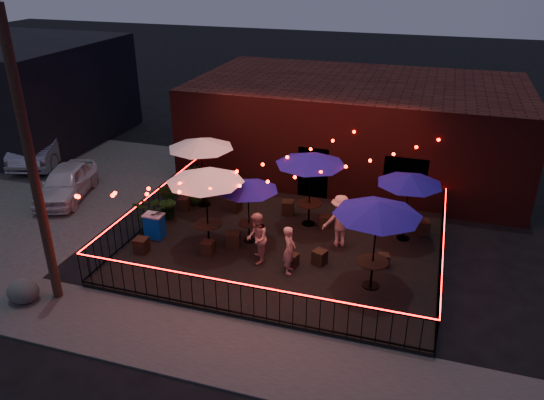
{
  "coord_description": "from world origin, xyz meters",
  "views": [
    {
      "loc": [
        4.28,
        -12.77,
        9.02
      ],
      "look_at": [
        -0.57,
        2.51,
        1.49
      ],
      "focal_mm": 35.0,
      "sensor_mm": 36.0,
      "label": 1
    }
  ],
  "objects": [
    {
      "name": "utility_pole",
      "position": [
        -5.4,
        -2.6,
        4.0
      ],
      "size": [
        0.26,
        0.26,
        8.0
      ],
      "primitive_type": "cylinder",
      "color": "#321D14",
      "rests_on": "ground"
    },
    {
      "name": "bistro_chair_5",
      "position": [
        0.62,
        0.82,
        0.36
      ],
      "size": [
        0.42,
        0.42,
        0.42
      ],
      "primitive_type": "cube",
      "rotation": [
        0.0,
        0.0,
        2.92
      ],
      "color": "black",
      "rests_on": "patio"
    },
    {
      "name": "fence_left",
      "position": [
        -5.0,
        2.0,
        0.66
      ],
      "size": [
        0.04,
        8.0,
        1.04
      ],
      "rotation": [
        0.0,
        0.0,
        1.57
      ],
      "color": "black",
      "rests_on": "patio"
    },
    {
      "name": "cafe_table_3",
      "position": [
        0.43,
        3.7,
        2.61
      ],
      "size": [
        2.61,
        2.61,
        2.7
      ],
      "rotation": [
        0.0,
        0.0,
        0.07
      ],
      "color": "black",
      "rests_on": "patio"
    },
    {
      "name": "bistro_chair_0",
      "position": [
        -4.27,
        0.16,
        0.39
      ],
      "size": [
        0.43,
        0.43,
        0.49
      ],
      "primitive_type": "cube",
      "rotation": [
        0.0,
        0.0,
        0.04
      ],
      "color": "black",
      "rests_on": "patio"
    },
    {
      "name": "car_white",
      "position": [
        -9.44,
        3.26,
        0.66
      ],
      "size": [
        2.56,
        4.16,
        1.32
      ],
      "primitive_type": "imported",
      "rotation": [
        0.0,
        0.0,
        0.28
      ],
      "color": "silver",
      "rests_on": "ground"
    },
    {
      "name": "patio",
      "position": [
        0.0,
        2.0,
        0.07
      ],
      "size": [
        10.0,
        8.0,
        0.15
      ],
      "primitive_type": "cube",
      "color": "black",
      "rests_on": "ground"
    },
    {
      "name": "patron_c",
      "position": [
        1.76,
        2.54,
        1.05
      ],
      "size": [
        1.32,
        1.04,
        1.8
      ],
      "primitive_type": "imported",
      "rotation": [
        0.0,
        0.0,
        3.51
      ],
      "color": "tan",
      "rests_on": "patio"
    },
    {
      "name": "cooler",
      "position": [
        -4.33,
        1.17,
        0.59
      ],
      "size": [
        0.66,
        0.48,
        0.87
      ],
      "rotation": [
        0.0,
        0.0,
        -0.01
      ],
      "color": "blue",
      "rests_on": "patio"
    },
    {
      "name": "ground",
      "position": [
        0.0,
        0.0,
        0.0
      ],
      "size": [
        110.0,
        110.0,
        0.0
      ],
      "primitive_type": "plane",
      "color": "black",
      "rests_on": "ground"
    },
    {
      "name": "brick_building",
      "position": [
        1.0,
        9.99,
        2.0
      ],
      "size": [
        14.0,
        8.0,
        4.0
      ],
      "color": "#37120F",
      "rests_on": "ground"
    },
    {
      "name": "cafe_table_4",
      "position": [
        3.11,
        0.45,
        2.64
      ],
      "size": [
        2.96,
        2.96,
        2.73
      ],
      "rotation": [
        0.0,
        0.0,
        0.22
      ],
      "color": "black",
      "rests_on": "patio"
    },
    {
      "name": "bistro_chair_2",
      "position": [
        -4.36,
        3.43,
        0.39
      ],
      "size": [
        0.47,
        0.47,
        0.48
      ],
      "primitive_type": "cube",
      "rotation": [
        0.0,
        0.0,
        0.16
      ],
      "color": "black",
      "rests_on": "patio"
    },
    {
      "name": "bistro_chair_10",
      "position": [
        2.56,
        4.59,
        0.36
      ],
      "size": [
        0.46,
        0.46,
        0.43
      ],
      "primitive_type": "cube",
      "rotation": [
        0.0,
        0.0,
        0.35
      ],
      "color": "black",
      "rests_on": "patio"
    },
    {
      "name": "bistro_chair_6",
      "position": [
        -0.5,
        4.27,
        0.4
      ],
      "size": [
        0.51,
        0.51,
        0.51
      ],
      "primitive_type": "cube",
      "rotation": [
        0.0,
        0.0,
        0.21
      ],
      "color": "black",
      "rests_on": "patio"
    },
    {
      "name": "cafe_table_1",
      "position": [
        -3.8,
        4.03,
        2.63
      ],
      "size": [
        2.74,
        2.74,
        2.71
      ],
      "rotation": [
        0.0,
        0.0,
        0.12
      ],
      "color": "black",
      "rests_on": "patio"
    },
    {
      "name": "bistro_chair_3",
      "position": [
        -2.48,
        3.88,
        0.41
      ],
      "size": [
        0.5,
        0.5,
        0.51
      ],
      "primitive_type": "cube",
      "rotation": [
        0.0,
        0.0,
        2.98
      ],
      "color": "black",
      "rests_on": "patio"
    },
    {
      "name": "bistro_chair_9",
      "position": [
        3.32,
        1.69,
        0.35
      ],
      "size": [
        0.42,
        0.42,
        0.4
      ],
      "primitive_type": "cube",
      "rotation": [
        0.0,
        0.0,
        3.43
      ],
      "color": "black",
      "rests_on": "patio"
    },
    {
      "name": "cafe_table_0",
      "position": [
        -2.33,
        1.15,
        2.65
      ],
      "size": [
        3.1,
        3.1,
        2.74
      ],
      "rotation": [
        0.0,
        0.0,
        0.3
      ],
      "color": "black",
      "rests_on": "patio"
    },
    {
      "name": "bistro_chair_11",
      "position": [
        4.35,
        4.17,
        0.4
      ],
      "size": [
        0.52,
        0.52,
        0.5
      ],
      "primitive_type": "cube",
      "rotation": [
        0.0,
        0.0,
        3.44
      ],
      "color": "black",
      "rests_on": "patio"
    },
    {
      "name": "bistro_chair_8",
      "position": [
        1.41,
        1.22,
        0.38
      ],
      "size": [
        0.49,
        0.49,
        0.45
      ],
      "primitive_type": "cube",
      "rotation": [
        0.0,
        0.0,
        -0.35
      ],
      "color": "black",
      "rests_on": "patio"
    },
    {
      "name": "festoon_lights",
      "position": [
        -1.01,
        1.7,
        2.52
      ],
      "size": [
        10.02,
        8.72,
        1.32
      ],
      "color": "#EB0900",
      "rests_on": "ground"
    },
    {
      "name": "fence_right",
      "position": [
        5.0,
        2.0,
        0.66
      ],
      "size": [
        0.04,
        8.0,
        1.04
      ],
      "rotation": [
        0.0,
        0.0,
        1.57
      ],
      "color": "black",
      "rests_on": "patio"
    },
    {
      "name": "patron_b",
      "position": [
        -0.49,
        0.72,
        0.99
      ],
      "size": [
        0.87,
        0.98,
        1.67
      ],
      "primitive_type": "imported",
      "rotation": [
        0.0,
        0.0,
        -1.23
      ],
      "color": "tan",
      "rests_on": "patio"
    },
    {
      "name": "potted_shrub_c",
      "position": [
        -4.22,
        4.04,
        0.89
      ],
      "size": [
        0.92,
        0.92,
        1.48
      ],
      "primitive_type": "imported",
      "rotation": [
        0.0,
        0.0,
        0.11
      ],
      "color": "#17400D",
      "rests_on": "patio"
    },
    {
      "name": "bistro_chair_1",
      "position": [
        -2.16,
        0.68,
        0.38
      ],
      "size": [
        0.4,
        0.4,
        0.46
      ],
      "primitive_type": "cube",
      "rotation": [
        0.0,
        0.0,
        3.17
      ],
      "color": "black",
      "rests_on": "patio"
    },
    {
      "name": "cafe_table_2",
      "position": [
        -1.18,
        1.89,
        2.16
      ],
      "size": [
        2.01,
        2.01,
        2.21
      ],
      "rotation": [
        0.0,
        0.0,
        0.01
      ],
      "color": "black",
      "rests_on": "patio"
    },
    {
      "name": "patron_a",
      "position": [
        0.62,
        0.47,
        0.92
      ],
      "size": [
        0.46,
        0.62,
        1.54
      ],
      "primitive_type": "imported",
      "rotation": [
        0.0,
        0.0,
        1.74
      ],
      "color": "#DBAD94",
      "rests_on": "patio"
    },
    {
      "name": "potted_shrub_b",
      "position": [
        -4.51,
        2.57,
        0.86
      ],
      "size": [
        0.96,
        0.88,
        1.41
      ],
      "primitive_type": "imported",
      "rotation": [
        0.0,
        0.0,
        -0.4
      ],
      "color": "#143E13",
      "rests_on": "patio"
    },
    {
      "name": "cafe_table_5",
      "position": [
        3.76,
        3.63,
        2.32
      ],
      "size": [
        2.66,
        2.66,
        2.37
      ],
      "rotation": [
        0.0,
        0.0,
        -0.28
      ],
      "color": "black",
      "rests_on": "patio"
    },
    {
      "name": "potted_shrub_a",
      "position": [
        -4.57,
        1.53,
        0.85
      ],
      "size": [
        1.36,
        1.2,
        1.4
      ],
      "primitive_type": "imported",
      "rotation": [
        0.0,
        0.0,
        -0.1
      ],
      "color": "#0A370C",
      "rests_on": "patio"
    },
    {
      "name": "parking_lot",
      "position": [
        -12.0,
        4.0,
        0.01
      ],
      "size": [
        11.0,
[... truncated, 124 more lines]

